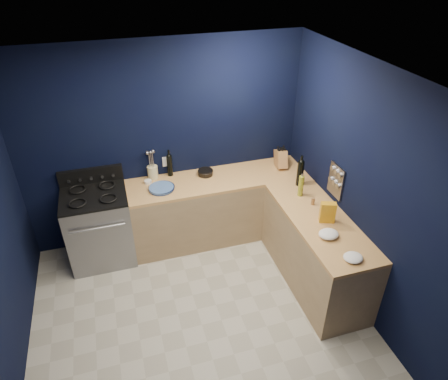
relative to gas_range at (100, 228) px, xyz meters
name	(u,v)px	position (x,y,z in m)	size (l,w,h in m)	color
floor	(202,325)	(0.93, -1.42, -0.47)	(3.50, 3.50, 0.02)	#ADA898
ceiling	(191,86)	(0.93, -1.42, 2.15)	(3.50, 3.50, 0.02)	silver
wall_back	(164,145)	(0.93, 0.34, 0.84)	(3.50, 0.02, 2.60)	black
wall_right	(368,198)	(2.69, -1.42, 0.84)	(0.02, 3.50, 2.60)	black
cab_back	(218,208)	(1.53, 0.02, -0.03)	(2.30, 0.63, 0.86)	#A0835D
top_back	(218,180)	(1.53, 0.02, 0.42)	(2.30, 0.63, 0.04)	#986533
cab_right	(315,251)	(2.37, -1.13, -0.03)	(0.63, 1.67, 0.86)	#A0835D
top_right	(320,220)	(2.37, -1.13, 0.42)	(0.63, 1.67, 0.04)	#986533
gas_range	(100,228)	(0.00, 0.00, 0.00)	(0.76, 0.66, 0.92)	gray
oven_door	(101,244)	(0.00, -0.32, -0.01)	(0.59, 0.02, 0.42)	black
cooktop	(93,196)	(0.00, 0.00, 0.48)	(0.76, 0.66, 0.03)	black
backguard	(91,176)	(0.00, 0.30, 0.58)	(0.76, 0.06, 0.20)	black
spice_panel	(336,181)	(2.67, -0.87, 0.72)	(0.02, 0.28, 0.38)	gray
wall_outlet	(166,162)	(0.93, 0.32, 0.62)	(0.09, 0.02, 0.13)	white
plate_stack	(161,188)	(0.80, -0.04, 0.46)	(0.30, 0.30, 0.04)	teal
ramekin	(148,182)	(0.66, 0.16, 0.46)	(0.09, 0.09, 0.04)	white
utensil_crock	(153,172)	(0.74, 0.27, 0.52)	(0.13, 0.13, 0.16)	beige
wine_bottle_back	(170,166)	(0.97, 0.27, 0.58)	(0.07, 0.07, 0.28)	black
lemon_basket	(205,172)	(1.40, 0.14, 0.48)	(0.19, 0.19, 0.07)	black
knife_block	(281,159)	(2.41, 0.07, 0.56)	(0.13, 0.21, 0.23)	olive
wine_bottle_right	(300,173)	(2.45, -0.42, 0.60)	(0.08, 0.08, 0.32)	black
oil_bottle	(301,186)	(2.36, -0.64, 0.57)	(0.06, 0.06, 0.26)	olive
spice_jar_near	(313,201)	(2.41, -0.86, 0.48)	(0.04, 0.04, 0.09)	olive
spice_jar_far	(325,207)	(2.49, -1.00, 0.49)	(0.05, 0.05, 0.09)	olive
crouton_bag	(328,212)	(2.40, -1.19, 0.56)	(0.16, 0.08, 0.24)	#A6320A
towel_front	(329,234)	(2.29, -1.44, 0.48)	(0.21, 0.18, 0.07)	white
towel_end	(353,258)	(2.35, -1.81, 0.47)	(0.19, 0.17, 0.06)	white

